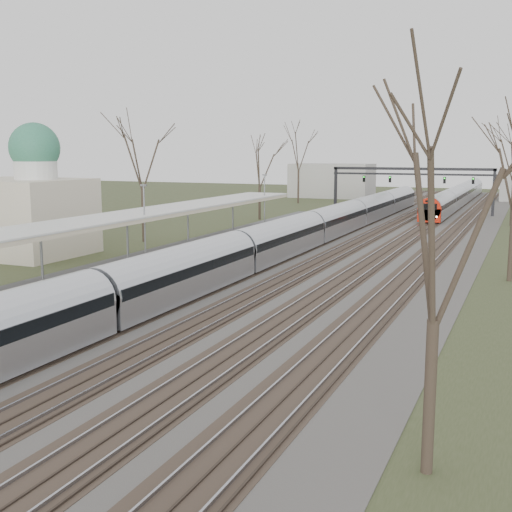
{
  "coord_description": "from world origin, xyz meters",
  "views": [
    {
      "loc": [
        15.04,
        -0.66,
        8.1
      ],
      "look_at": [
        0.2,
        33.72,
        2.0
      ],
      "focal_mm": 45.0,
      "sensor_mm": 36.0,
      "label": 1
    }
  ],
  "objects": [
    {
      "name": "signal_gantry",
      "position": [
        0.29,
        84.99,
        4.91
      ],
      "size": [
        21.0,
        0.59,
        6.08
      ],
      "color": "black",
      "rests_on": "ground"
    },
    {
      "name": "platform",
      "position": [
        -9.05,
        37.5,
        0.5
      ],
      "size": [
        3.5,
        69.0,
        1.0
      ],
      "primitive_type": "cube",
      "color": "#9E9B93",
      "rests_on": "ground"
    },
    {
      "name": "canopy",
      "position": [
        -9.05,
        32.99,
        3.93
      ],
      "size": [
        4.1,
        50.0,
        3.11
      ],
      "color": "slate",
      "rests_on": "platform"
    },
    {
      "name": "tree_east_near",
      "position": [
        13.0,
        15.0,
        6.55
      ],
      "size": [
        4.5,
        4.5,
        9.27
      ],
      "color": "#2D231C",
      "rests_on": "ground"
    },
    {
      "name": "track_bed",
      "position": [
        0.26,
        55.0,
        0.06
      ],
      "size": [
        24.0,
        160.0,
        0.22
      ],
      "color": "#474442",
      "rests_on": "ground"
    },
    {
      "name": "dome_building",
      "position": [
        -21.71,
        38.0,
        3.72
      ],
      "size": [
        10.0,
        8.0,
        10.3
      ],
      "color": "beige",
      "rests_on": "ground"
    },
    {
      "name": "tree_west_far",
      "position": [
        -17.0,
        48.0,
        8.02
      ],
      "size": [
        5.5,
        5.5,
        11.33
      ],
      "color": "#2D231C",
      "rests_on": "ground"
    },
    {
      "name": "train_far",
      "position": [
        4.5,
        102.42,
        1.48
      ],
      "size": [
        2.62,
        60.21,
        3.05
      ],
      "color": "#B7BAC2",
      "rests_on": "ground"
    },
    {
      "name": "train_near",
      "position": [
        -2.5,
        51.64,
        1.48
      ],
      "size": [
        2.62,
        90.21,
        3.05
      ],
      "color": "#B7BAC2",
      "rests_on": "ground"
    }
  ]
}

